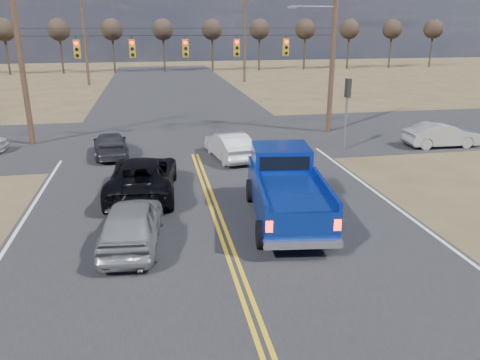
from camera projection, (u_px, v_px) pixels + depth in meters
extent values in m
plane|color=brown|center=(247.00, 299.00, 11.86)|extent=(160.00, 160.00, 0.00)
cube|color=#28282B|center=(203.00, 178.00, 21.18)|extent=(14.00, 120.00, 0.02)
cube|color=#28282B|center=(189.00, 138.00, 28.63)|extent=(120.00, 12.00, 0.02)
cylinder|color=#473323|center=(20.00, 55.00, 25.47)|extent=(0.32, 0.32, 10.00)
cylinder|color=#473323|center=(333.00, 52.00, 28.62)|extent=(0.32, 0.32, 10.00)
cylinder|color=black|center=(185.00, 36.00, 26.73)|extent=(18.00, 0.02, 0.02)
cylinder|color=black|center=(185.00, 28.00, 26.60)|extent=(18.00, 0.02, 0.02)
cube|color=#B28C14|center=(77.00, 49.00, 25.90)|extent=(0.34, 0.24, 1.00)
cylinder|color=#FF0C05|center=(76.00, 43.00, 25.67)|extent=(0.20, 0.06, 0.20)
cylinder|color=black|center=(77.00, 49.00, 25.77)|extent=(0.20, 0.06, 0.20)
cylinder|color=black|center=(77.00, 55.00, 25.88)|extent=(0.20, 0.06, 0.20)
cube|color=black|center=(76.00, 41.00, 25.61)|extent=(0.24, 0.14, 0.03)
cube|color=#B28C14|center=(132.00, 49.00, 26.43)|extent=(0.34, 0.24, 1.00)
cylinder|color=#FF0C05|center=(132.00, 43.00, 26.19)|extent=(0.20, 0.06, 0.20)
cylinder|color=black|center=(132.00, 49.00, 26.30)|extent=(0.20, 0.06, 0.20)
cylinder|color=black|center=(133.00, 55.00, 26.40)|extent=(0.20, 0.06, 0.20)
cube|color=black|center=(132.00, 41.00, 26.13)|extent=(0.24, 0.14, 0.03)
cube|color=#B28C14|center=(185.00, 48.00, 26.95)|extent=(0.34, 0.24, 1.00)
cylinder|color=#FF0C05|center=(185.00, 42.00, 26.72)|extent=(0.20, 0.06, 0.20)
cylinder|color=black|center=(186.00, 48.00, 26.82)|extent=(0.20, 0.06, 0.20)
cylinder|color=black|center=(186.00, 54.00, 26.93)|extent=(0.20, 0.06, 0.20)
cube|color=black|center=(185.00, 40.00, 26.66)|extent=(0.24, 0.14, 0.03)
cube|color=#B28C14|center=(237.00, 48.00, 27.48)|extent=(0.34, 0.24, 1.00)
cylinder|color=#FF0C05|center=(237.00, 42.00, 27.24)|extent=(0.20, 0.06, 0.20)
cylinder|color=black|center=(237.00, 48.00, 27.35)|extent=(0.20, 0.06, 0.20)
cylinder|color=black|center=(237.00, 54.00, 27.45)|extent=(0.20, 0.06, 0.20)
cube|color=black|center=(237.00, 40.00, 27.18)|extent=(0.24, 0.14, 0.03)
cube|color=#B28C14|center=(286.00, 47.00, 28.00)|extent=(0.34, 0.24, 1.00)
cylinder|color=#FF0C05|center=(287.00, 42.00, 27.77)|extent=(0.20, 0.06, 0.20)
cylinder|color=black|center=(286.00, 47.00, 27.87)|extent=(0.20, 0.06, 0.20)
cylinder|color=black|center=(286.00, 53.00, 27.98)|extent=(0.20, 0.06, 0.20)
cube|color=black|center=(287.00, 40.00, 27.71)|extent=(0.24, 0.14, 0.03)
cylinder|color=slate|center=(346.00, 121.00, 25.37)|extent=(0.12, 0.12, 3.20)
cube|color=black|center=(348.00, 88.00, 24.80)|extent=(0.24, 0.34, 1.00)
cylinder|color=slate|center=(313.00, 7.00, 27.55)|extent=(2.80, 0.10, 0.10)
cube|color=slate|center=(292.00, 7.00, 27.34)|extent=(0.55, 0.22, 0.14)
cylinder|color=#473323|center=(85.00, 39.00, 51.57)|extent=(0.32, 0.32, 10.00)
cylinder|color=#473323|center=(245.00, 39.00, 54.72)|extent=(0.32, 0.32, 10.00)
cube|color=#473323|center=(245.00, 0.00, 53.39)|extent=(1.60, 0.12, 0.12)
cylinder|color=#33261C|center=(7.00, 54.00, 63.23)|extent=(0.28, 0.28, 5.50)
sphere|color=#2D231C|center=(3.00, 30.00, 62.23)|extent=(3.00, 3.00, 3.00)
cylinder|color=#33261C|center=(61.00, 54.00, 64.46)|extent=(0.28, 0.28, 5.50)
sphere|color=#2D231C|center=(59.00, 30.00, 63.46)|extent=(3.00, 3.00, 3.00)
cylinder|color=#33261C|center=(114.00, 53.00, 65.68)|extent=(0.28, 0.28, 5.50)
sphere|color=#2D231C|center=(112.00, 29.00, 64.69)|extent=(3.00, 3.00, 3.00)
cylinder|color=#33261C|center=(164.00, 52.00, 66.91)|extent=(0.28, 0.28, 5.50)
sphere|color=#2D231C|center=(163.00, 29.00, 65.91)|extent=(3.00, 3.00, 3.00)
cylinder|color=#33261C|center=(212.00, 52.00, 68.14)|extent=(0.28, 0.28, 5.50)
sphere|color=#2D231C|center=(212.00, 29.00, 67.14)|extent=(3.00, 3.00, 3.00)
cylinder|color=#33261C|center=(259.00, 51.00, 69.36)|extent=(0.28, 0.28, 5.50)
sphere|color=#2D231C|center=(260.00, 29.00, 68.36)|extent=(3.00, 3.00, 3.00)
cylinder|color=#33261C|center=(304.00, 51.00, 70.59)|extent=(0.28, 0.28, 5.50)
sphere|color=#2D231C|center=(305.00, 29.00, 69.59)|extent=(3.00, 3.00, 3.00)
cylinder|color=#33261C|center=(348.00, 51.00, 71.81)|extent=(0.28, 0.28, 5.50)
sphere|color=#2D231C|center=(350.00, 29.00, 70.81)|extent=(3.00, 3.00, 3.00)
cylinder|color=#33261C|center=(390.00, 50.00, 73.04)|extent=(0.28, 0.28, 5.50)
sphere|color=#2D231C|center=(392.00, 29.00, 72.04)|extent=(3.00, 3.00, 3.00)
cylinder|color=#33261C|center=(431.00, 50.00, 74.26)|extent=(0.28, 0.28, 5.50)
sphere|color=#2D231C|center=(433.00, 29.00, 73.26)|extent=(3.00, 3.00, 3.00)
cylinder|color=black|center=(262.00, 234.00, 14.44)|extent=(0.47, 0.93, 0.89)
cylinder|color=black|center=(330.00, 233.00, 14.56)|extent=(0.47, 0.93, 0.89)
cylinder|color=black|center=(251.00, 191.00, 18.26)|extent=(0.47, 0.93, 0.89)
cylinder|color=black|center=(305.00, 189.00, 18.38)|extent=(0.47, 0.93, 0.89)
cube|color=#0E2C98|center=(287.00, 194.00, 16.23)|extent=(2.98, 6.27, 1.12)
cube|color=#0E2C98|center=(281.00, 156.00, 17.48)|extent=(2.29, 2.15, 0.81)
cube|color=black|center=(285.00, 163.00, 16.60)|extent=(1.78, 0.29, 0.50)
cube|color=#0E2C98|center=(260.00, 188.00, 14.85)|extent=(0.58, 3.68, 0.22)
cube|color=#0E2C98|center=(326.00, 187.00, 14.97)|extent=(0.58, 3.68, 0.22)
cube|color=#0E2C98|center=(303.00, 223.00, 13.32)|extent=(2.23, 0.37, 0.67)
cube|color=silver|center=(303.00, 244.00, 13.45)|extent=(2.30, 0.49, 0.25)
cube|color=#FF0C05|center=(269.00, 227.00, 13.24)|extent=(0.21, 0.09, 0.34)
cube|color=#FF0C05|center=(338.00, 225.00, 13.36)|extent=(0.21, 0.09, 0.34)
imported|color=gray|center=(132.00, 223.00, 14.54)|extent=(2.13, 4.52, 1.50)
imported|color=black|center=(143.00, 176.00, 18.90)|extent=(3.02, 5.79, 1.56)
imported|color=silver|center=(229.00, 146.00, 24.00)|extent=(2.15, 4.43, 1.40)
imported|color=#35343A|center=(111.00, 144.00, 24.58)|extent=(2.16, 4.35, 1.22)
imported|color=#9FA2A7|center=(442.00, 135.00, 26.36)|extent=(1.52, 4.20, 1.38)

